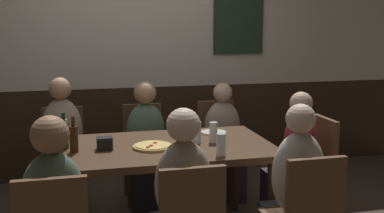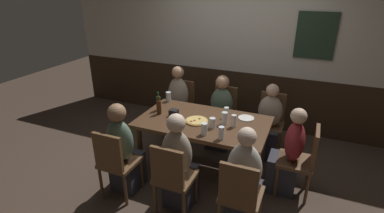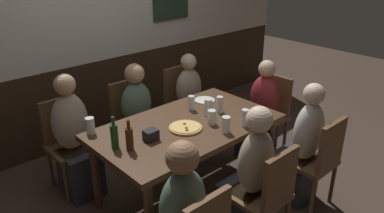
% 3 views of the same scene
% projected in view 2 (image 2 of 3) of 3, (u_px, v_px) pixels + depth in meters
% --- Properties ---
extents(ground_plane, '(12.00, 12.00, 0.00)m').
position_uv_depth(ground_plane, '(202.00, 169.00, 4.00)').
color(ground_plane, '#423328').
extents(wall_back, '(6.40, 0.13, 2.60)m').
position_uv_depth(wall_back, '(239.00, 51.00, 4.88)').
color(wall_back, '#332316').
rests_on(wall_back, ground_plane).
extents(dining_table, '(1.64, 0.95, 0.74)m').
position_uv_depth(dining_table, '(203.00, 126.00, 3.74)').
color(dining_table, '#472D1C').
rests_on(dining_table, ground_plane).
extents(chair_right_near, '(0.40, 0.40, 0.88)m').
position_uv_depth(chair_right_near, '(240.00, 194.00, 2.79)').
color(chair_right_near, brown).
rests_on(chair_right_near, ground_plane).
extents(chair_left_near, '(0.40, 0.40, 0.88)m').
position_uv_depth(chair_left_near, '(115.00, 161.00, 3.31)').
color(chair_left_near, brown).
rests_on(chair_left_near, ground_plane).
extents(chair_left_far, '(0.40, 0.40, 0.88)m').
position_uv_depth(chair_left_far, '(181.00, 105.00, 4.81)').
color(chair_left_far, brown).
rests_on(chair_left_far, ground_plane).
extents(chair_mid_near, '(0.40, 0.40, 0.88)m').
position_uv_depth(chair_mid_near, '(172.00, 176.00, 3.05)').
color(chair_mid_near, brown).
rests_on(chair_mid_near, ground_plane).
extents(chair_head_east, '(0.40, 0.40, 0.88)m').
position_uv_depth(chair_head_east, '(303.00, 158.00, 3.36)').
color(chair_head_east, brown).
rests_on(chair_head_east, ground_plane).
extents(chair_right_far, '(0.40, 0.40, 0.88)m').
position_uv_depth(chair_right_far, '(270.00, 119.00, 4.30)').
color(chair_right_far, brown).
rests_on(chair_right_far, ground_plane).
extents(chair_mid_far, '(0.40, 0.40, 0.88)m').
position_uv_depth(chair_mid_far, '(223.00, 112.00, 4.55)').
color(chair_mid_far, brown).
rests_on(chair_mid_far, ground_plane).
extents(person_right_near, '(0.34, 0.37, 1.15)m').
position_uv_depth(person_right_near, '(244.00, 185.00, 2.93)').
color(person_right_near, '#2D2D38').
rests_on(person_right_near, ground_plane).
extents(person_left_near, '(0.34, 0.37, 1.15)m').
position_uv_depth(person_left_near, '(124.00, 154.00, 3.45)').
color(person_left_near, '#2D2D38').
rests_on(person_left_near, ground_plane).
extents(person_left_far, '(0.34, 0.37, 1.17)m').
position_uv_depth(person_left_far, '(177.00, 108.00, 4.68)').
color(person_left_far, '#2D2D38').
rests_on(person_left_far, ground_plane).
extents(person_mid_near, '(0.34, 0.37, 1.16)m').
position_uv_depth(person_mid_near, '(179.00, 168.00, 3.19)').
color(person_mid_near, '#2D2D38').
rests_on(person_mid_near, ground_plane).
extents(person_head_east, '(0.37, 0.34, 1.10)m').
position_uv_depth(person_head_east, '(288.00, 158.00, 3.43)').
color(person_head_east, '#2D2D38').
rests_on(person_head_east, ground_plane).
extents(person_right_far, '(0.34, 0.37, 1.08)m').
position_uv_depth(person_right_far, '(268.00, 127.00, 4.17)').
color(person_right_far, '#2D2D38').
rests_on(person_right_far, ground_plane).
extents(person_mid_far, '(0.34, 0.37, 1.12)m').
position_uv_depth(person_mid_far, '(220.00, 117.00, 4.43)').
color(person_mid_far, '#2D2D38').
rests_on(person_mid_far, ground_plane).
extents(pizza, '(0.29, 0.29, 0.03)m').
position_uv_depth(pizza, '(197.00, 121.00, 3.67)').
color(pizza, tan).
rests_on(pizza, dining_table).
extents(tumbler_water, '(0.07, 0.07, 0.13)m').
position_uv_depth(tumbler_water, '(212.00, 123.00, 3.50)').
color(tumbler_water, silver).
rests_on(tumbler_water, dining_table).
extents(tumbler_short, '(0.06, 0.06, 0.16)m').
position_uv_depth(tumbler_short, '(234.00, 121.00, 3.52)').
color(tumbler_short, silver).
rests_on(tumbler_short, dining_table).
extents(beer_glass_half, '(0.06, 0.06, 0.14)m').
position_uv_depth(beer_glass_half, '(226.00, 113.00, 3.77)').
color(beer_glass_half, silver).
rests_on(beer_glass_half, dining_table).
extents(beer_glass_tall, '(0.07, 0.07, 0.16)m').
position_uv_depth(beer_glass_tall, '(224.00, 119.00, 3.58)').
color(beer_glass_tall, silver).
rests_on(beer_glass_tall, dining_table).
extents(pint_glass_stout, '(0.07, 0.07, 0.14)m').
position_uv_depth(pint_glass_stout, '(204.00, 129.00, 3.34)').
color(pint_glass_stout, silver).
rests_on(pint_glass_stout, dining_table).
extents(highball_clear, '(0.07, 0.07, 0.14)m').
position_uv_depth(highball_clear, '(168.00, 97.00, 4.28)').
color(highball_clear, silver).
rests_on(highball_clear, dining_table).
extents(pint_glass_amber, '(0.06, 0.06, 0.15)m').
position_uv_depth(pint_glass_amber, '(221.00, 134.00, 3.24)').
color(pint_glass_amber, silver).
rests_on(pint_glass_amber, dining_table).
extents(beer_bottle_green, '(0.06, 0.06, 0.26)m').
position_uv_depth(beer_bottle_green, '(158.00, 103.00, 3.97)').
color(beer_bottle_green, '#194723').
rests_on(beer_bottle_green, dining_table).
extents(beer_bottle_brown, '(0.06, 0.06, 0.25)m').
position_uv_depth(beer_bottle_brown, '(159.00, 107.00, 3.86)').
color(beer_bottle_brown, '#42230F').
rests_on(beer_bottle_brown, dining_table).
extents(plate_white_large, '(0.20, 0.20, 0.01)m').
position_uv_depth(plate_white_large, '(246.00, 118.00, 3.76)').
color(plate_white_large, white).
rests_on(plate_white_large, dining_table).
extents(condiment_caddy, '(0.11, 0.09, 0.09)m').
position_uv_depth(condiment_caddy, '(174.00, 113.00, 3.81)').
color(condiment_caddy, black).
rests_on(condiment_caddy, dining_table).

